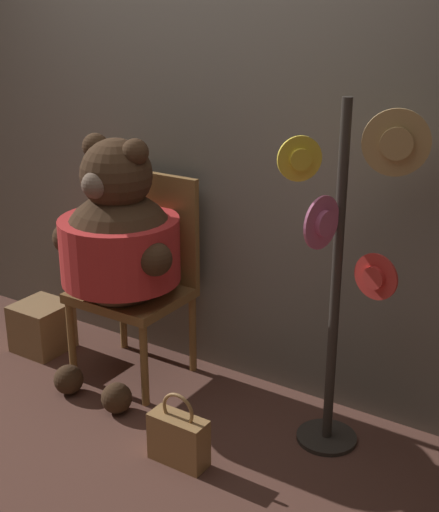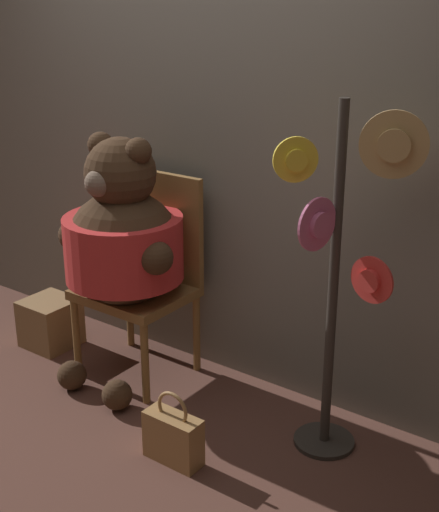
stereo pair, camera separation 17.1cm
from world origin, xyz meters
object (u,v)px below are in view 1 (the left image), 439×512
(chair, at_px, (141,270))
(hat_display_rack, at_px, (345,267))
(teddy_bear, at_px, (119,242))
(handbag_on_ground, at_px, (179,438))

(chair, bearing_deg, hat_display_rack, -4.40)
(teddy_bear, distance_m, hat_display_rack, 1.18)
(handbag_on_ground, bearing_deg, hat_display_rack, 43.76)
(teddy_bear, height_order, hat_display_rack, hat_display_rack)
(hat_display_rack, height_order, handbag_on_ground, hat_display_rack)
(chair, distance_m, handbag_on_ground, 1.00)
(chair, height_order, hat_display_rack, hat_display_rack)
(teddy_bear, bearing_deg, hat_display_rack, 3.92)
(chair, distance_m, hat_display_rack, 1.22)
(chair, relative_size, hat_display_rack, 0.68)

